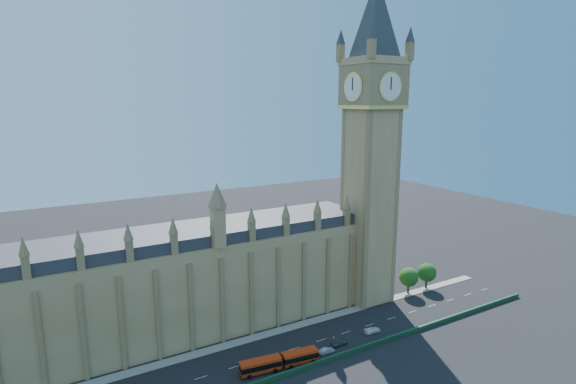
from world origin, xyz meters
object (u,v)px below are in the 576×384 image
red_bus (279,362)px  car_grey (339,343)px  car_white (372,330)px  car_silver (327,351)px

red_bus → car_grey: bearing=11.5°
car_grey → car_white: car_grey is taller
car_grey → car_white: bearing=-86.5°
car_grey → car_white: 11.40m
car_silver → car_white: car_white is taller
car_white → car_silver: bearing=96.3°
car_silver → car_white: size_ratio=0.82×
car_grey → red_bus: bearing=94.0°
red_bus → car_silver: (13.05, -0.14, -1.02)m
car_grey → car_silver: 4.87m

